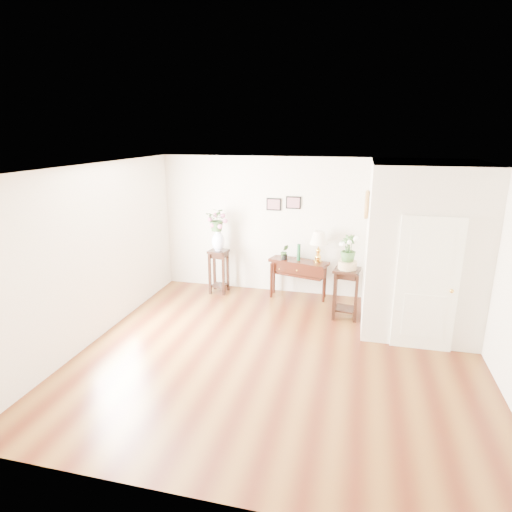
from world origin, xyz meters
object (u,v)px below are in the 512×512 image
(table_lamp, at_px, (319,245))
(plant_stand_a, at_px, (219,271))
(plant_stand_b, at_px, (346,293))
(console_table, at_px, (298,279))

(table_lamp, xyz_separation_m, plant_stand_a, (-2.03, -0.11, -0.68))
(plant_stand_a, distance_m, plant_stand_b, 2.71)
(console_table, height_order, plant_stand_b, plant_stand_b)
(console_table, xyz_separation_m, plant_stand_a, (-1.65, -0.11, 0.07))
(table_lamp, xyz_separation_m, plant_stand_b, (0.59, -0.76, -0.67))
(console_table, distance_m, plant_stand_a, 1.66)
(plant_stand_a, xyz_separation_m, plant_stand_b, (2.63, -0.65, 0.00))
(table_lamp, distance_m, plant_stand_b, 1.18)
(plant_stand_b, bearing_deg, plant_stand_a, 165.99)
(console_table, height_order, plant_stand_a, plant_stand_a)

